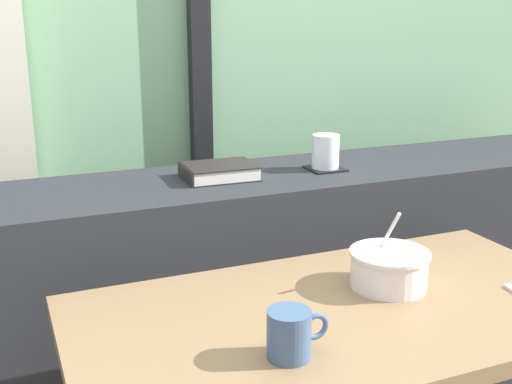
{
  "coord_description": "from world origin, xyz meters",
  "views": [
    {
      "loc": [
        -0.63,
        -1.02,
        1.27
      ],
      "look_at": [
        -0.02,
        0.43,
        0.83
      ],
      "focal_mm": 44.35,
      "sensor_mm": 36.0,
      "label": 1
    }
  ],
  "objects_px": {
    "soup_bowl": "(389,269)",
    "ceramic_mug": "(290,334)",
    "coaster_square": "(325,169)",
    "closed_book": "(219,171)",
    "juice_glass": "(326,153)",
    "breakfast_table": "(343,365)"
  },
  "relations": [
    {
      "from": "juice_glass",
      "to": "soup_bowl",
      "type": "bearing_deg",
      "value": -103.62
    },
    {
      "from": "ceramic_mug",
      "to": "breakfast_table",
      "type": "bearing_deg",
      "value": 34.59
    },
    {
      "from": "closed_book",
      "to": "ceramic_mug",
      "type": "relative_size",
      "value": 1.76
    },
    {
      "from": "closed_book",
      "to": "juice_glass",
      "type": "bearing_deg",
      "value": -4.3
    },
    {
      "from": "breakfast_table",
      "to": "juice_glass",
      "type": "bearing_deg",
      "value": 65.23
    },
    {
      "from": "coaster_square",
      "to": "soup_bowl",
      "type": "relative_size",
      "value": 0.59
    },
    {
      "from": "closed_book",
      "to": "soup_bowl",
      "type": "xyz_separation_m",
      "value": [
        0.19,
        -0.54,
        -0.11
      ]
    },
    {
      "from": "juice_glass",
      "to": "breakfast_table",
      "type": "bearing_deg",
      "value": -114.77
    },
    {
      "from": "juice_glass",
      "to": "ceramic_mug",
      "type": "bearing_deg",
      "value": -122.65
    },
    {
      "from": "closed_book",
      "to": "ceramic_mug",
      "type": "xyz_separation_m",
      "value": [
        -0.13,
        -0.72,
        -0.11
      ]
    },
    {
      "from": "coaster_square",
      "to": "ceramic_mug",
      "type": "height_order",
      "value": "coaster_square"
    },
    {
      "from": "coaster_square",
      "to": "juice_glass",
      "type": "relative_size",
      "value": 1.03
    },
    {
      "from": "soup_bowl",
      "to": "ceramic_mug",
      "type": "height_order",
      "value": "soup_bowl"
    },
    {
      "from": "juice_glass",
      "to": "ceramic_mug",
      "type": "xyz_separation_m",
      "value": [
        -0.44,
        -0.69,
        -0.14
      ]
    },
    {
      "from": "breakfast_table",
      "to": "soup_bowl",
      "type": "bearing_deg",
      "value": 21.48
    },
    {
      "from": "soup_bowl",
      "to": "ceramic_mug",
      "type": "distance_m",
      "value": 0.37
    },
    {
      "from": "soup_bowl",
      "to": "juice_glass",
      "type": "bearing_deg",
      "value": 76.38
    },
    {
      "from": "closed_book",
      "to": "soup_bowl",
      "type": "height_order",
      "value": "soup_bowl"
    },
    {
      "from": "closed_book",
      "to": "ceramic_mug",
      "type": "bearing_deg",
      "value": -100.1
    },
    {
      "from": "juice_glass",
      "to": "closed_book",
      "type": "distance_m",
      "value": 0.32
    },
    {
      "from": "juice_glass",
      "to": "soup_bowl",
      "type": "height_order",
      "value": "juice_glass"
    },
    {
      "from": "closed_book",
      "to": "coaster_square",
      "type": "bearing_deg",
      "value": -4.3
    }
  ]
}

